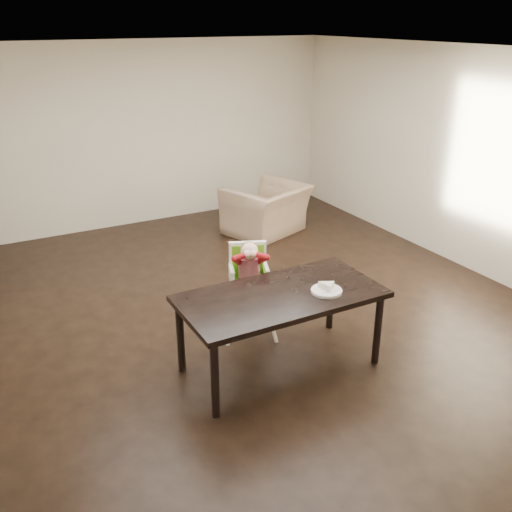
# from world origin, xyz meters

# --- Properties ---
(ground) EXTENTS (7.00, 7.00, 0.00)m
(ground) POSITION_xyz_m (0.00, 0.00, 0.00)
(ground) COLOR black
(ground) RESTS_ON ground
(room_walls) EXTENTS (6.02, 7.02, 2.71)m
(room_walls) POSITION_xyz_m (0.00, 0.00, 1.86)
(room_walls) COLOR beige
(room_walls) RESTS_ON ground
(dining_table) EXTENTS (1.80, 0.90, 0.75)m
(dining_table) POSITION_xyz_m (-0.26, -0.98, 0.67)
(dining_table) COLOR black
(dining_table) RESTS_ON ground
(high_chair) EXTENTS (0.53, 0.53, 0.99)m
(high_chair) POSITION_xyz_m (-0.21, -0.27, 0.70)
(high_chair) COLOR white
(high_chair) RESTS_ON ground
(plate) EXTENTS (0.33, 0.33, 0.08)m
(plate) POSITION_xyz_m (0.11, -1.14, 0.78)
(plate) COLOR white
(plate) RESTS_ON dining_table
(armchair) EXTENTS (1.27, 1.05, 0.95)m
(armchair) POSITION_xyz_m (1.36, 2.15, 0.48)
(armchair) COLOR tan
(armchair) RESTS_ON ground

